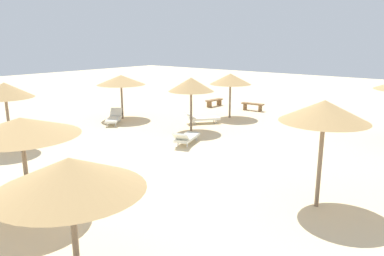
{
  "coord_description": "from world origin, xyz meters",
  "views": [
    {
      "loc": [
        8.93,
        -7.92,
        4.61
      ],
      "look_at": [
        0.0,
        3.0,
        1.2
      ],
      "focal_mm": 34.36,
      "sensor_mm": 36.0,
      "label": 1
    }
  ],
  "objects_px": {
    "parasol_8": "(324,111)",
    "bench_0": "(253,105)",
    "parasol_3": "(5,90)",
    "lounger_5": "(114,118)",
    "parasol_4": "(70,174)",
    "bench_1": "(214,101)",
    "lounger_6": "(186,137)",
    "parasol_6": "(191,85)",
    "lounger_2": "(202,118)",
    "parasol_2": "(230,79)",
    "parasol_5": "(121,80)",
    "parasol_7": "(21,127)"
  },
  "relations": [
    {
      "from": "parasol_4",
      "to": "lounger_5",
      "type": "xyz_separation_m",
      "value": [
        -10.68,
        9.51,
        -2.0
      ]
    },
    {
      "from": "parasol_5",
      "to": "lounger_6",
      "type": "distance_m",
      "value": 7.02
    },
    {
      "from": "bench_0",
      "to": "parasol_6",
      "type": "bearing_deg",
      "value": -86.83
    },
    {
      "from": "parasol_3",
      "to": "parasol_5",
      "type": "bearing_deg",
      "value": 99.74
    },
    {
      "from": "parasol_3",
      "to": "lounger_6",
      "type": "bearing_deg",
      "value": 45.9
    },
    {
      "from": "parasol_3",
      "to": "parasol_4",
      "type": "height_order",
      "value": "parasol_3"
    },
    {
      "from": "parasol_3",
      "to": "parasol_4",
      "type": "relative_size",
      "value": 1.08
    },
    {
      "from": "parasol_3",
      "to": "parasol_5",
      "type": "height_order",
      "value": "parasol_3"
    },
    {
      "from": "parasol_2",
      "to": "parasol_4",
      "type": "bearing_deg",
      "value": -66.4
    },
    {
      "from": "parasol_4",
      "to": "parasol_6",
      "type": "distance_m",
      "value": 12.58
    },
    {
      "from": "lounger_5",
      "to": "parasol_3",
      "type": "bearing_deg",
      "value": -84.42
    },
    {
      "from": "lounger_6",
      "to": "parasol_3",
      "type": "bearing_deg",
      "value": -134.1
    },
    {
      "from": "parasol_6",
      "to": "parasol_8",
      "type": "relative_size",
      "value": 0.9
    },
    {
      "from": "parasol_3",
      "to": "lounger_5",
      "type": "bearing_deg",
      "value": 95.58
    },
    {
      "from": "parasol_4",
      "to": "bench_1",
      "type": "distance_m",
      "value": 20.02
    },
    {
      "from": "parasol_5",
      "to": "bench_0",
      "type": "distance_m",
      "value": 8.79
    },
    {
      "from": "parasol_6",
      "to": "bench_0",
      "type": "bearing_deg",
      "value": 93.17
    },
    {
      "from": "parasol_2",
      "to": "lounger_2",
      "type": "bearing_deg",
      "value": -97.52
    },
    {
      "from": "parasol_2",
      "to": "bench_0",
      "type": "bearing_deg",
      "value": 91.26
    },
    {
      "from": "parasol_4",
      "to": "bench_1",
      "type": "bearing_deg",
      "value": 118.53
    },
    {
      "from": "parasol_7",
      "to": "bench_1",
      "type": "xyz_separation_m",
      "value": [
        -5.67,
        16.46,
        -2.05
      ]
    },
    {
      "from": "parasol_4",
      "to": "lounger_2",
      "type": "xyz_separation_m",
      "value": [
        -6.86,
        12.66,
        -2.01
      ]
    },
    {
      "from": "lounger_2",
      "to": "lounger_5",
      "type": "height_order",
      "value": "lounger_5"
    },
    {
      "from": "parasol_4",
      "to": "lounger_6",
      "type": "xyz_separation_m",
      "value": [
        -4.83,
        8.89,
        -2.0
      ]
    },
    {
      "from": "parasol_5",
      "to": "lounger_6",
      "type": "bearing_deg",
      "value": -15.4
    },
    {
      "from": "lounger_5",
      "to": "bench_0",
      "type": "xyz_separation_m",
      "value": [
        4.06,
        8.32,
        0.03
      ]
    },
    {
      "from": "bench_1",
      "to": "parasol_4",
      "type": "bearing_deg",
      "value": -61.47
    },
    {
      "from": "bench_0",
      "to": "bench_1",
      "type": "height_order",
      "value": "same"
    },
    {
      "from": "parasol_4",
      "to": "lounger_5",
      "type": "bearing_deg",
      "value": 138.29
    },
    {
      "from": "parasol_5",
      "to": "lounger_5",
      "type": "xyz_separation_m",
      "value": [
        0.65,
        -1.16,
        -1.98
      ]
    },
    {
      "from": "parasol_3",
      "to": "lounger_6",
      "type": "distance_m",
      "value": 7.88
    },
    {
      "from": "parasol_8",
      "to": "bench_0",
      "type": "height_order",
      "value": "parasol_8"
    },
    {
      "from": "lounger_6",
      "to": "bench_1",
      "type": "distance_m",
      "value": 9.81
    },
    {
      "from": "parasol_2",
      "to": "bench_0",
      "type": "relative_size",
      "value": 1.73
    },
    {
      "from": "parasol_4",
      "to": "bench_0",
      "type": "relative_size",
      "value": 1.75
    },
    {
      "from": "parasol_4",
      "to": "bench_0",
      "type": "distance_m",
      "value": 19.12
    },
    {
      "from": "lounger_2",
      "to": "bench_0",
      "type": "bearing_deg",
      "value": 87.29
    },
    {
      "from": "parasol_6",
      "to": "lounger_2",
      "type": "bearing_deg",
      "value": 109.92
    },
    {
      "from": "parasol_4",
      "to": "parasol_6",
      "type": "xyz_separation_m",
      "value": [
        -6.23,
        10.93,
        0.08
      ]
    },
    {
      "from": "parasol_4",
      "to": "bench_1",
      "type": "relative_size",
      "value": 1.76
    },
    {
      "from": "parasol_2",
      "to": "parasol_6",
      "type": "height_order",
      "value": "parasol_6"
    },
    {
      "from": "parasol_2",
      "to": "parasol_5",
      "type": "height_order",
      "value": "parasol_2"
    },
    {
      "from": "lounger_5",
      "to": "bench_1",
      "type": "relative_size",
      "value": 1.22
    },
    {
      "from": "parasol_4",
      "to": "lounger_6",
      "type": "bearing_deg",
      "value": 118.53
    },
    {
      "from": "lounger_2",
      "to": "bench_0",
      "type": "distance_m",
      "value": 5.18
    },
    {
      "from": "parasol_3",
      "to": "lounger_2",
      "type": "xyz_separation_m",
      "value": [
        3.23,
        9.19,
        -2.25
      ]
    },
    {
      "from": "parasol_8",
      "to": "parasol_7",
      "type": "bearing_deg",
      "value": -138.32
    },
    {
      "from": "parasol_6",
      "to": "bench_0",
      "type": "xyz_separation_m",
      "value": [
        -0.38,
        6.91,
        -2.05
      ]
    },
    {
      "from": "parasol_3",
      "to": "bench_0",
      "type": "xyz_separation_m",
      "value": [
        3.47,
        14.37,
        -2.21
      ]
    },
    {
      "from": "bench_1",
      "to": "parasol_2",
      "type": "bearing_deg",
      "value": -40.3
    }
  ]
}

